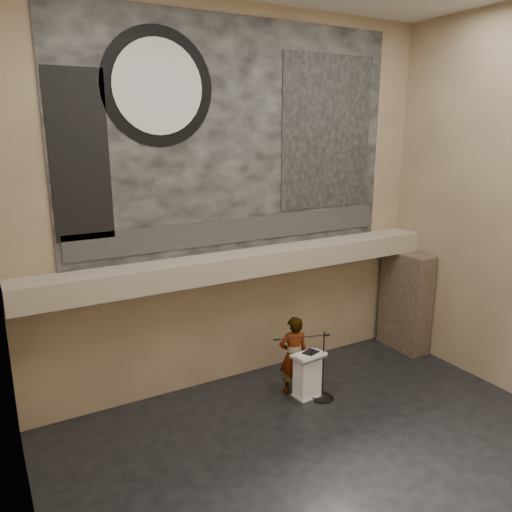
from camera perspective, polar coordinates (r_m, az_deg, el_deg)
floor at (r=9.92m, az=9.92°, el=-22.50°), size 10.00×10.00×0.00m
wall_back at (r=11.40m, az=-2.00°, el=6.00°), size 10.00×0.02×8.50m
wall_left at (r=6.23m, az=-26.43°, el=-2.73°), size 0.02×8.00×8.50m
soffit at (r=11.32m, az=-1.00°, el=-0.78°), size 10.00×0.80×0.50m
sprinkler_left at (r=10.72m, az=-8.41°, el=-3.39°), size 0.04×0.04×0.06m
sprinkler_right at (r=12.34m, az=6.89°, el=-0.94°), size 0.04×0.04×0.06m
banner at (r=11.25m, az=-1.99°, el=13.30°), size 8.00×0.05×5.00m
banner_text_strip at (r=11.44m, az=-1.81°, el=2.98°), size 7.76×0.02×0.55m
banner_clock_rim at (r=10.53m, az=-11.12°, el=18.42°), size 2.30×0.02×2.30m
banner_clock_face at (r=10.51m, az=-11.08°, el=18.43°), size 1.84×0.02×1.84m
banner_building_print at (r=12.51m, az=8.17°, el=13.74°), size 2.60×0.02×3.60m
banner_brick_print at (r=10.10m, az=-19.52°, el=10.66°), size 1.10×0.02×3.20m
stone_pier at (r=14.21m, az=16.70°, el=-4.96°), size 0.60×1.40×2.70m
lectern at (r=11.51m, az=5.89°, el=-13.46°), size 0.73×0.55×1.13m
binder at (r=11.26m, az=6.30°, el=-10.91°), size 0.38×0.34×0.04m
papers at (r=11.15m, az=5.42°, el=-11.26°), size 0.28×0.35×0.00m
speaker_person at (r=11.54m, az=4.29°, el=-11.25°), size 0.77×0.61×1.86m
mic_stand at (r=11.68m, az=7.41°, el=-14.81°), size 1.35×0.60×1.61m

